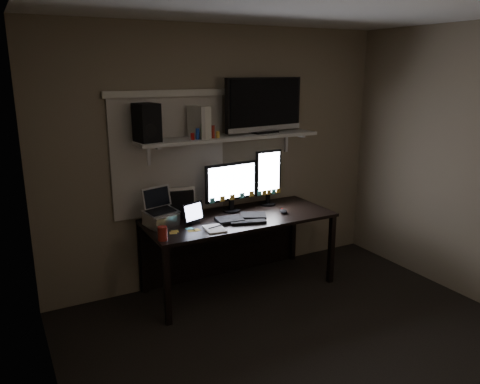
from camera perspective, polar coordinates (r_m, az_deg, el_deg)
floor at (r=3.71m, az=11.04°, el=-19.88°), size 3.60×3.60×0.00m
back_wall at (r=4.65m, az=-2.26°, el=4.35°), size 3.60×0.00×3.60m
left_wall at (r=2.47m, az=-21.91°, el=-6.30°), size 0.00×3.60×3.60m
window_blinds at (r=4.42m, az=-8.62°, el=4.29°), size 1.10×0.02×1.10m
desk at (r=4.62m, az=-0.80°, el=-4.69°), size 1.80×0.75×0.73m
wall_shelf at (r=4.46m, az=-1.30°, el=6.70°), size 1.80×0.35×0.03m
monitor_landscape at (r=4.56m, az=-1.07°, el=0.64°), size 0.57×0.11×0.50m
monitor_portrait at (r=4.78m, az=3.46°, el=1.78°), size 0.29×0.06×0.58m
keyboard at (r=4.37m, az=0.18°, el=-3.17°), size 0.54×0.33×0.03m
mouse at (r=4.57m, az=5.33°, el=-2.35°), size 0.08×0.11×0.04m
notepad at (r=4.11m, az=-3.12°, el=-4.49°), size 0.19×0.24×0.01m
tablet at (r=4.26m, az=-5.76°, el=-2.56°), size 0.25×0.16×0.20m
file_sorter at (r=4.44m, az=-7.13°, el=-1.30°), size 0.24×0.15×0.28m
laptop at (r=4.21m, az=-9.65°, el=-1.96°), size 0.35×0.31×0.33m
cup at (r=3.90m, az=-9.42°, el=-5.00°), size 0.08×0.08×0.12m
sticky_notes at (r=4.11m, az=-6.43°, el=-4.66°), size 0.29×0.23×0.00m
tv at (r=4.64m, az=2.94°, el=10.49°), size 0.90×0.27×0.53m
game_console at (r=4.30m, az=-5.01°, el=8.50°), size 0.15×0.26×0.29m
speaker at (r=4.14m, az=-11.31°, el=8.29°), size 0.21×0.24×0.33m
bottles at (r=4.25m, az=-4.26°, el=7.39°), size 0.22×0.07×0.14m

